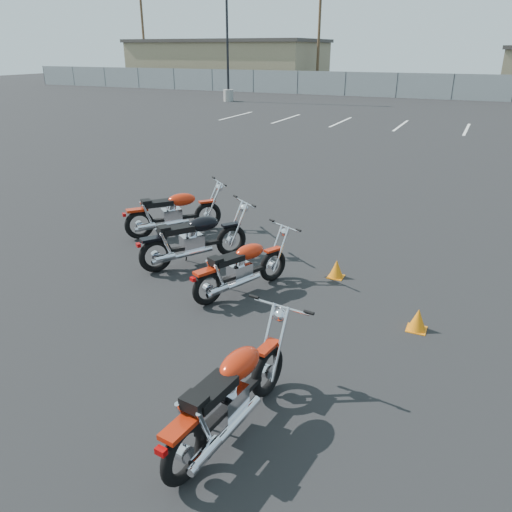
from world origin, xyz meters
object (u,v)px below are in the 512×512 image
at_px(motorcycle_front_red, 174,212).
at_px(motorcycle_second_black, 194,239).
at_px(motorcycle_rear_red, 230,394).
at_px(motorcycle_third_red, 242,268).

xyz_separation_m(motorcycle_front_red, motorcycle_second_black, (1.17, -1.13, 0.00)).
bearing_deg(motorcycle_rear_red, motorcycle_third_red, 114.36).
bearing_deg(motorcycle_second_black, motorcycle_rear_red, -53.95).
height_order(motorcycle_third_red, motorcycle_rear_red, motorcycle_rear_red).
bearing_deg(motorcycle_rear_red, motorcycle_front_red, 128.81).
height_order(motorcycle_front_red, motorcycle_second_black, motorcycle_second_black).
xyz_separation_m(motorcycle_second_black, motorcycle_rear_red, (2.48, -3.41, -0.01)).
relative_size(motorcycle_front_red, motorcycle_third_red, 1.00).
relative_size(motorcycle_front_red, motorcycle_rear_red, 0.89).
bearing_deg(motorcycle_second_black, motorcycle_third_red, -27.53).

